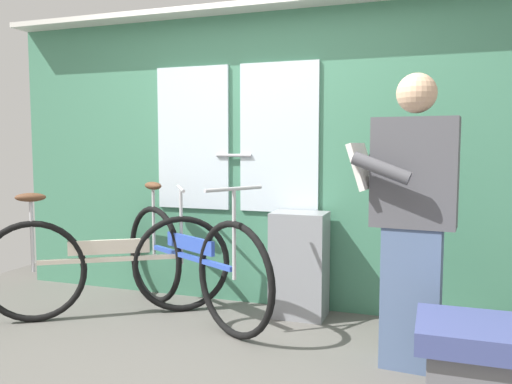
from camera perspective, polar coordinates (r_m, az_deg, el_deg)
name	(u,v)px	position (r m, az deg, el deg)	size (l,w,h in m)	color
ground_plane	(193,367)	(3.08, -6.98, -18.57)	(5.25, 4.03, 0.04)	#56544F
train_door_wall	(260,152)	(3.94, 0.49, 4.44)	(4.25, 0.28, 2.23)	#427F60
bicycle_near_door	(190,262)	(3.70, -7.31, -7.66)	(1.53, 0.91, 0.96)	black
bicycle_leaning_behind	(109,264)	(3.84, -15.87, -7.65)	(1.47, 0.95, 0.92)	black
passenger_reading_newspaper	(411,216)	(2.91, 16.67, -2.49)	(0.57, 0.49, 1.59)	slate
trash_bin_by_wall	(299,264)	(3.73, 4.78, -7.92)	(0.38, 0.28, 0.75)	gray
bench_seat_corner	(500,373)	(2.59, 25.19, -17.52)	(0.70, 0.44, 0.45)	#3D477F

